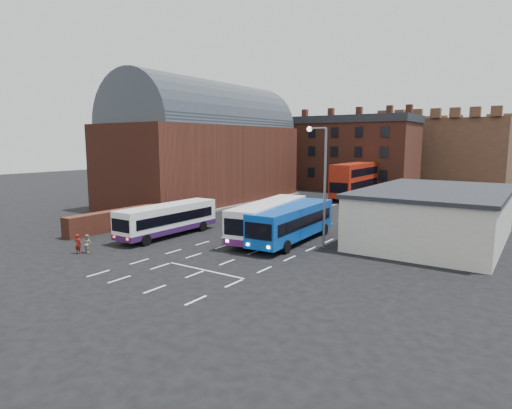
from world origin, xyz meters
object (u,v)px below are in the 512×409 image
Objects in this scene: bus_white_outbound at (168,218)px; pedestrian_beige at (87,244)px; bus_blue at (293,221)px; street_lamp at (322,175)px; bus_red_double at (355,180)px; pedestrian_red at (78,244)px; bus_white_inbound at (269,217)px.

pedestrian_beige is (-0.77, -7.31, -0.92)m from bus_white_outbound.
bus_white_outbound is at bearing 18.80° from bus_blue.
street_lamp reaches higher than bus_white_outbound.
bus_white_outbound is 7.40m from pedestrian_beige.
street_lamp reaches higher than bus_red_double.
pedestrian_red is (-11.01, -11.84, -1.01)m from bus_blue.
bus_white_outbound is 0.91× the size of bus_blue.
bus_red_double is at bearing 82.74° from bus_white_outbound.
bus_red_double is 8.72× the size of pedestrian_red.
pedestrian_red is at bearing -139.33° from street_lamp.
bus_blue is 15.59m from pedestrian_beige.
bus_red_double is 9.32× the size of pedestrian_beige.
bus_blue is 7.52× the size of pedestrian_red.
bus_white_inbound is 14.86m from pedestrian_red.
pedestrian_red is at bearing 43.94° from bus_blue.
pedestrian_beige is at bearing -136.02° from pedestrian_red.
street_lamp is 18.51m from pedestrian_red.
bus_blue is 0.86× the size of bus_red_double.
street_lamp is (2.55, -0.19, 3.80)m from bus_blue.
bus_red_double reaches higher than bus_white_outbound.
street_lamp reaches higher than bus_blue.
bus_white_outbound is at bearing 81.70° from bus_red_double.
bus_red_double is (-3.64, 28.59, 0.87)m from bus_white_inbound.
bus_blue is at bearing -132.50° from pedestrian_beige.
bus_blue reaches higher than pedestrian_red.
bus_blue reaches higher than bus_white_outbound.
bus_red_double is 30.31m from street_lamp.
bus_red_double is at bearing 106.38° from street_lamp.
bus_white_outbound is 6.87× the size of pedestrian_red.
bus_blue is at bearing 100.30° from bus_red_double.
bus_white_outbound is at bearing -163.03° from street_lamp.
bus_red_double is 1.38× the size of street_lamp.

